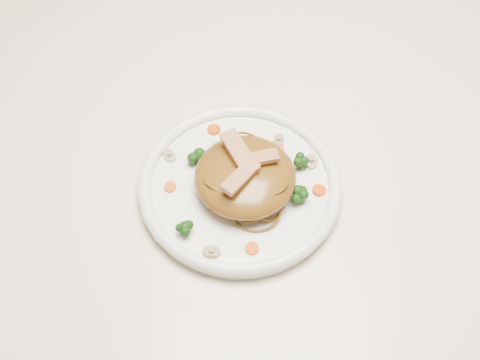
# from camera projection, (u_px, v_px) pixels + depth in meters

# --- Properties ---
(ground) EXTENTS (4.00, 4.00, 0.00)m
(ground) POSITION_uv_depth(u_px,v_px,m) (273.00, 329.00, 1.64)
(ground) COLOR brown
(ground) RESTS_ON ground
(table) EXTENTS (1.20, 0.80, 0.75)m
(table) POSITION_uv_depth(u_px,v_px,m) (288.00, 187.00, 1.10)
(table) COLOR #EEE2CA
(table) RESTS_ON ground
(plate) EXTENTS (0.36, 0.36, 0.02)m
(plate) POSITION_uv_depth(u_px,v_px,m) (240.00, 188.00, 0.97)
(plate) COLOR white
(plate) RESTS_ON table
(noodle_mound) EXTENTS (0.16, 0.16, 0.05)m
(noodle_mound) POSITION_uv_depth(u_px,v_px,m) (245.00, 176.00, 0.94)
(noodle_mound) COLOR brown
(noodle_mound) RESTS_ON plate
(chicken_a) EXTENTS (0.06, 0.04, 0.01)m
(chicken_a) POSITION_uv_depth(u_px,v_px,m) (258.00, 159.00, 0.92)
(chicken_a) COLOR tan
(chicken_a) RESTS_ON noodle_mound
(chicken_b) EXTENTS (0.06, 0.08, 0.01)m
(chicken_b) POSITION_uv_depth(u_px,v_px,m) (239.00, 153.00, 0.92)
(chicken_b) COLOR tan
(chicken_b) RESTS_ON noodle_mound
(chicken_c) EXTENTS (0.05, 0.07, 0.01)m
(chicken_c) POSITION_uv_depth(u_px,v_px,m) (241.00, 177.00, 0.90)
(chicken_c) COLOR tan
(chicken_c) RESTS_ON noodle_mound
(broccoli_0) EXTENTS (0.03, 0.03, 0.03)m
(broccoli_0) POSITION_uv_depth(u_px,v_px,m) (302.00, 162.00, 0.97)
(broccoli_0) COLOR #103D0C
(broccoli_0) RESTS_ON plate
(broccoli_1) EXTENTS (0.03, 0.03, 0.03)m
(broccoli_1) POSITION_uv_depth(u_px,v_px,m) (197.00, 156.00, 0.98)
(broccoli_1) COLOR #103D0C
(broccoli_1) RESTS_ON plate
(broccoli_2) EXTENTS (0.04, 0.04, 0.03)m
(broccoli_2) POSITION_uv_depth(u_px,v_px,m) (184.00, 226.00, 0.91)
(broccoli_2) COLOR #103D0C
(broccoli_2) RESTS_ON plate
(broccoli_3) EXTENTS (0.03, 0.03, 0.03)m
(broccoli_3) POSITION_uv_depth(u_px,v_px,m) (301.00, 196.00, 0.94)
(broccoli_3) COLOR #103D0C
(broccoli_3) RESTS_ON plate
(carrot_0) EXTENTS (0.02, 0.02, 0.00)m
(carrot_0) POSITION_uv_depth(u_px,v_px,m) (278.00, 148.00, 1.00)
(carrot_0) COLOR #DB4208
(carrot_0) RESTS_ON plate
(carrot_1) EXTENTS (0.02, 0.02, 0.00)m
(carrot_1) POSITION_uv_depth(u_px,v_px,m) (170.00, 187.00, 0.96)
(carrot_1) COLOR #DB4208
(carrot_1) RESTS_ON plate
(carrot_2) EXTENTS (0.02, 0.02, 0.00)m
(carrot_2) POSITION_uv_depth(u_px,v_px,m) (319.00, 190.00, 0.96)
(carrot_2) COLOR #DB4208
(carrot_2) RESTS_ON plate
(carrot_3) EXTENTS (0.03, 0.03, 0.00)m
(carrot_3) POSITION_uv_depth(u_px,v_px,m) (214.00, 129.00, 1.02)
(carrot_3) COLOR #DB4208
(carrot_3) RESTS_ON plate
(carrot_4) EXTENTS (0.02, 0.02, 0.00)m
(carrot_4) POSITION_uv_depth(u_px,v_px,m) (252.00, 248.00, 0.90)
(carrot_4) COLOR #DB4208
(carrot_4) RESTS_ON plate
(mushroom_0) EXTENTS (0.03, 0.03, 0.01)m
(mushroom_0) POSITION_uv_depth(u_px,v_px,m) (212.00, 252.00, 0.90)
(mushroom_0) COLOR tan
(mushroom_0) RESTS_ON plate
(mushroom_1) EXTENTS (0.03, 0.03, 0.01)m
(mushroom_1) POSITION_uv_depth(u_px,v_px,m) (312.00, 161.00, 0.99)
(mushroom_1) COLOR tan
(mushroom_1) RESTS_ON plate
(mushroom_2) EXTENTS (0.03, 0.03, 0.01)m
(mushroom_2) POSITION_uv_depth(u_px,v_px,m) (170.00, 156.00, 0.99)
(mushroom_2) COLOR tan
(mushroom_2) RESTS_ON plate
(mushroom_3) EXTENTS (0.03, 0.03, 0.01)m
(mushroom_3) POSITION_uv_depth(u_px,v_px,m) (279.00, 140.00, 1.01)
(mushroom_3) COLOR tan
(mushroom_3) RESTS_ON plate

